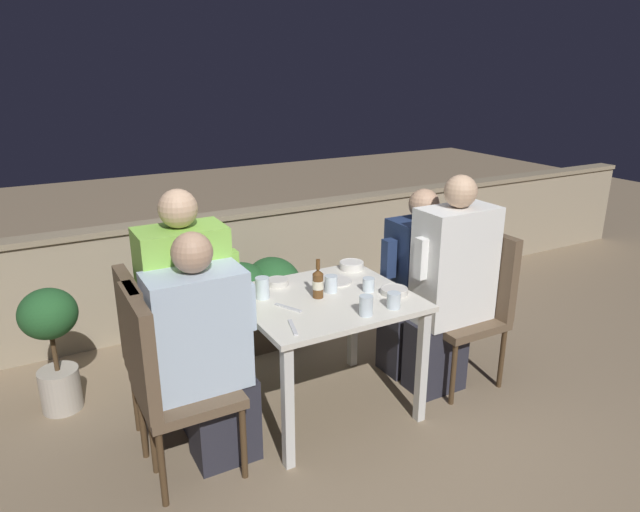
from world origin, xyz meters
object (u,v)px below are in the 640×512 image
Objects in this scene: beer_bottle at (318,283)px; person_blue_shirt at (206,354)px; person_white_polo at (449,286)px; person_navy_jumper at (415,282)px; chair_left_far at (154,350)px; chair_left_near at (163,373)px; person_green_blouse at (193,319)px; chair_right_far at (441,282)px; potted_plant at (52,338)px; chair_right_near at (474,296)px.

person_blue_shirt is at bearing -168.25° from beer_bottle.
person_navy_jumper is (-0.03, 0.28, -0.06)m from person_white_polo.
chair_left_far is 1.72m from person_white_polo.
person_blue_shirt is 5.55× the size of beer_bottle.
chair_left_near is 1.00× the size of chair_left_far.
chair_left_near is 0.71× the size of person_green_blouse.
person_white_polo is at bearing -83.16° from person_navy_jumper.
person_navy_jumper is at bearing -180.00° from chair_right_far.
potted_plant is at bearing 124.54° from chair_left_far.
person_green_blouse reaches higher than person_blue_shirt.
chair_right_far is at bearing 0.00° from person_navy_jumper.
person_green_blouse is at bearing 0.00° from chair_left_far.
chair_right_near is at bearing -0.00° from person_white_polo.
chair_right_near is 0.28m from chair_right_far.
person_green_blouse is at bearing 86.85° from person_blue_shirt.
person_green_blouse is 6.21× the size of beer_bottle.
potted_plant is (-0.64, 0.63, -0.23)m from person_green_blouse.
chair_right_far is (1.90, 0.28, 0.00)m from chair_left_near.
person_navy_jumper is (1.67, 0.03, 0.04)m from chair_left_far.
chair_left_far reaches higher than beer_bottle.
chair_left_far is 1.00× the size of chair_right_near.
person_blue_shirt is (0.21, 0.00, 0.05)m from chair_left_near.
chair_right_far reaches higher than potted_plant.
person_navy_jumper is 2.19m from potted_plant.
chair_left_far is (-0.19, 0.25, -0.05)m from person_blue_shirt.
person_green_blouse reaches higher than chair_right_far.
potted_plant is (-0.41, 0.88, -0.11)m from chair_left_near.
chair_right_near is 1.29× the size of potted_plant.
person_green_blouse is at bearing 171.15° from beer_bottle.
person_white_polo reaches higher than person_navy_jumper.
chair_right_far is at bearing 7.66° from beer_bottle.
chair_left_far is at bearing 180.00° from person_green_blouse.
chair_right_far is 0.80× the size of person_navy_jumper.
potted_plant is (-0.63, 0.88, -0.15)m from person_blue_shirt.
chair_right_far is at bearing 57.37° from person_white_polo.
chair_left_near is 0.22m from person_blue_shirt.
beer_bottle is (0.90, 0.14, 0.23)m from chair_left_near.
chair_right_near is 0.80× the size of person_navy_jumper.
chair_right_near is at bearing -84.01° from chair_right_far.
chair_left_near is 1.93m from chair_right_near.
chair_right_far is 1.29× the size of potted_plant.
person_green_blouse reaches higher than beer_bottle.
person_green_blouse reaches higher than chair_left_far.
person_blue_shirt is at bearing 0.00° from chair_left_near.
chair_right_near is at bearing -20.57° from potted_plant.
chair_left_far is 0.24m from person_green_blouse.
beer_bottle is 0.29× the size of potted_plant.
chair_left_far is 4.39× the size of beer_bottle.
person_blue_shirt is at bearing -52.12° from chair_left_far.
person_blue_shirt reaches higher than chair_right_far.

